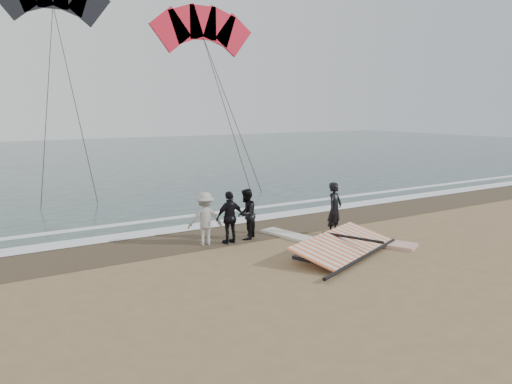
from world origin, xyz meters
TOP-DOWN VIEW (x-y plane):
  - ground at (0.00, 0.00)m, footprint 120.00×120.00m
  - sea at (0.00, 33.00)m, footprint 120.00×54.00m
  - wet_sand at (0.00, 4.50)m, footprint 120.00×2.80m
  - foam_near at (0.00, 5.90)m, footprint 120.00×0.90m
  - foam_far at (0.00, 7.60)m, footprint 120.00×0.45m
  - man_main at (1.67, 2.44)m, footprint 0.75×0.62m
  - board_white at (2.01, 1.06)m, footprint 1.84×2.69m
  - board_cream at (0.33, 2.98)m, footprint 1.02×2.34m
  - trio_cluster at (-1.78, 3.56)m, footprint 2.49×1.04m
  - sail_rig at (0.41, 0.78)m, footprint 4.15×3.03m
  - kite_red at (5.07, 18.71)m, footprint 7.64×4.29m
  - kite_dark at (-2.96, 21.48)m, footprint 7.28×4.94m

SIDE VIEW (x-z plane):
  - ground at x=0.00m, z-range 0.00..0.00m
  - wet_sand at x=0.00m, z-range 0.00..0.01m
  - sea at x=0.00m, z-range 0.00..0.02m
  - foam_near at x=0.00m, z-range 0.02..0.03m
  - foam_far at x=0.00m, z-range 0.02..0.03m
  - board_cream at x=0.33m, z-range 0.00..0.09m
  - board_white at x=2.01m, z-range 0.00..0.11m
  - sail_rig at x=0.41m, z-range -0.06..0.45m
  - trio_cluster at x=-1.78m, z-range -0.01..1.63m
  - man_main at x=1.67m, z-range 0.00..1.75m
  - kite_red at x=5.07m, z-range 2.68..14.64m
  - kite_dark at x=-2.96m, z-range 3.08..17.16m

